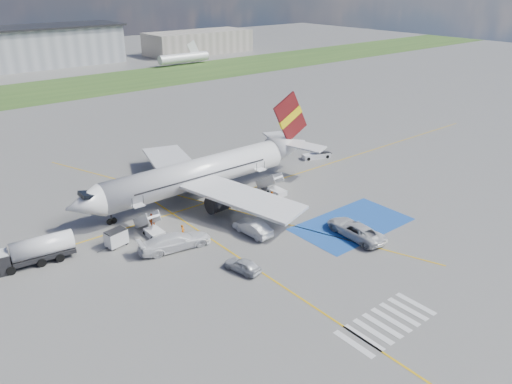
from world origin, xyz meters
The scene contains 22 objects.
ground centered at (0.00, 0.00, 0.00)m, with size 400.00×400.00×0.00m, color #60605E.
grass_strip centered at (0.00, 95.00, 0.01)m, with size 400.00×30.00×0.01m, color #2D4C1E.
taxiway_line_main centered at (0.00, 12.00, 0.01)m, with size 120.00×0.20×0.01m, color gold.
taxiway_line_cross centered at (-5.00, -10.00, 0.01)m, with size 0.20×60.00×0.01m, color gold.
taxiway_line_diag centered at (0.00, 12.00, 0.01)m, with size 0.20×60.00×0.01m, color gold.
staging_box centered at (10.00, -4.00, 0.01)m, with size 14.00×8.00×0.01m, color #1A489E.
crosswalk centered at (-1.80, -18.00, 0.01)m, with size 9.00×4.00×0.01m.
terminal_centre centered at (20.00, 135.00, 6.00)m, with size 48.00×18.00×12.00m, color gray.
terminal_east centered at (75.00, 128.00, 4.00)m, with size 40.00×16.00×8.00m, color gray.
airliner centered at (1.51, 14.00, 3.39)m, with size 36.81×32.95×11.92m.
airstairs_fwd centered at (-9.50, 8.70, 0.62)m, with size 1.90×5.20×3.60m.
airstairs_aft centered at (9.00, 8.70, 0.62)m, with size 1.90×5.20×3.60m.
fuel_tanker centered at (-21.93, 10.68, 1.18)m, with size 8.43×3.28×2.80m.
gpu_cart centered at (-13.78, 8.81, 0.85)m, with size 2.48×1.84×1.89m.
belt_loader centered at (23.54, 15.13, 0.36)m, with size 4.98×3.00×1.44m.
car_silver_a centered at (-6.29, -3.88, 0.68)m, with size 1.60×3.98×1.36m, color #BBBDC2.
car_silver_b centered at (-0.66, 1.51, 0.84)m, with size 1.78×5.10×1.68m, color silver.
van_white_a centered at (7.99, -6.21, 1.09)m, with size 2.68×5.80×2.18m, color silver.
van_white_b centered at (-9.16, 4.25, 1.17)m, with size 2.42×5.96×2.34m, color white.
crew_fwd centered at (-7.30, 5.68, 0.85)m, with size 0.62×0.41×1.69m, color orange.
crew_nose centered at (-8.70, 10.00, 0.95)m, with size 0.93×0.72×1.91m, color #E1520B.
crew_aft centered at (6.34, 6.25, 0.92)m, with size 1.08×0.45×1.84m, color orange.
Camera 1 is at (-32.11, -37.59, 27.00)m, focal length 35.00 mm.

